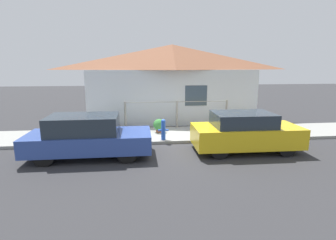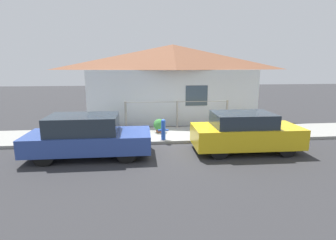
# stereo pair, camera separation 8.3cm
# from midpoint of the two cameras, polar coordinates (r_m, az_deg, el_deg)

# --- Properties ---
(ground_plane) EXTENTS (60.00, 60.00, 0.00)m
(ground_plane) POSITION_cam_midpoint_polar(r_m,az_deg,el_deg) (10.36, 3.44, -5.14)
(ground_plane) COLOR #2D2D30
(sidewalk) EXTENTS (24.00, 2.38, 0.12)m
(sidewalk) POSITION_cam_midpoint_polar(r_m,az_deg,el_deg) (11.47, 2.44, -3.12)
(sidewalk) COLOR gray
(sidewalk) RESTS_ON ground_plane
(house) EXTENTS (8.98, 2.23, 4.06)m
(house) POSITION_cam_midpoint_polar(r_m,az_deg,el_deg) (13.86, 0.76, 12.68)
(house) COLOR silver
(house) RESTS_ON ground_plane
(fence) EXTENTS (4.90, 0.10, 1.28)m
(fence) POSITION_cam_midpoint_polar(r_m,az_deg,el_deg) (12.31, 1.74, 1.54)
(fence) COLOR gray
(fence) RESTS_ON sidewalk
(car_left) EXTENTS (4.05, 1.65, 1.42)m
(car_left) POSITION_cam_midpoint_polar(r_m,az_deg,el_deg) (9.11, -17.30, -3.44)
(car_left) COLOR #2D4793
(car_left) RESTS_ON ground_plane
(car_right) EXTENTS (3.75, 1.67, 1.40)m
(car_right) POSITION_cam_midpoint_polar(r_m,az_deg,el_deg) (9.66, 16.20, -2.55)
(car_right) COLOR gold
(car_right) RESTS_ON ground_plane
(fire_hydrant) EXTENTS (0.41, 0.18, 0.83)m
(fire_hydrant) POSITION_cam_midpoint_polar(r_m,az_deg,el_deg) (10.35, -1.26, -1.96)
(fire_hydrant) COLOR blue
(fire_hydrant) RESTS_ON sidewalk
(potted_plant_near_hydrant) EXTENTS (0.50, 0.50, 0.60)m
(potted_plant_near_hydrant) POSITION_cam_midpoint_polar(r_m,az_deg,el_deg) (11.50, -2.19, -1.11)
(potted_plant_near_hydrant) COLOR #9E5638
(potted_plant_near_hydrant) RESTS_ON sidewalk
(potted_plant_by_fence) EXTENTS (0.52, 0.52, 0.62)m
(potted_plant_by_fence) POSITION_cam_midpoint_polar(r_m,az_deg,el_deg) (11.87, -12.18, -0.89)
(potted_plant_by_fence) COLOR #9E5638
(potted_plant_by_fence) RESTS_ON sidewalk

